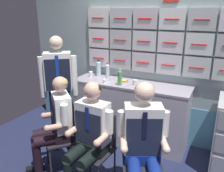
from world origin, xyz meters
TOP-DOWN VIEW (x-y plane):
  - galley_bulkhead at (0.02, 1.37)m, footprint 4.20×0.14m
  - galley_counter at (-0.18, 1.09)m, footprint 1.76×0.53m
  - folding_chair_left at (-0.59, 0.12)m, footprint 0.57×0.57m
  - crew_member_left at (-0.70, -0.00)m, footprint 0.61×0.63m
  - folding_chair_center at (-0.16, 0.06)m, footprint 0.42×0.43m
  - crew_member_center at (-0.17, -0.10)m, footprint 0.49×0.61m
  - folding_chair_right at (0.35, 0.13)m, footprint 0.53×0.53m
  - crew_member_right at (0.42, -0.02)m, footprint 0.59×0.71m
  - crew_member_standing at (-1.03, 0.51)m, footprint 0.44×0.40m
  - water_bottle_short at (-0.53, 1.04)m, footprint 0.06×0.06m
  - water_bottle_clear at (-0.28, 0.93)m, footprint 0.06×0.06m
  - sparkling_bottle_green at (-0.78, 1.21)m, footprint 0.07×0.07m
  - coffee_cup_white at (-0.88, 1.13)m, footprint 0.06×0.06m
  - coffee_cup_spare at (-0.52, 0.93)m, footprint 0.06×0.06m
  - paper_cup_tan at (-0.08, 1.03)m, footprint 0.07×0.07m
  - snack_banana at (-0.31, 1.08)m, footprint 0.17×0.10m

SIDE VIEW (x-z plane):
  - galley_counter at x=-0.18m, z-range 0.00..0.94m
  - folding_chair_left at x=-0.59m, z-range 0.10..0.96m
  - folding_chair_center at x=-0.16m, z-range 0.10..0.96m
  - folding_chair_right at x=0.35m, z-range 0.10..0.96m
  - crew_member_left at x=-0.70m, z-range 0.06..1.30m
  - crew_member_center at x=-0.17m, z-range 0.06..1.32m
  - crew_member_right at x=0.42m, z-range 0.07..1.39m
  - snack_banana at x=-0.31m, z-range 0.94..0.98m
  - crew_member_standing at x=-1.03m, z-range 0.15..1.79m
  - coffee_cup_spare at x=-0.52m, z-range 0.94..1.00m
  - paper_cup_tan at x=-0.08m, z-range 0.94..1.02m
  - coffee_cup_white at x=-0.88m, z-range 0.94..1.03m
  - water_bottle_clear at x=-0.28m, z-range 0.93..1.17m
  - sparkling_bottle_green at x=-0.78m, z-range 0.93..1.20m
  - water_bottle_short at x=-0.53m, z-range 0.93..1.22m
  - galley_bulkhead at x=0.02m, z-range 0.04..2.19m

